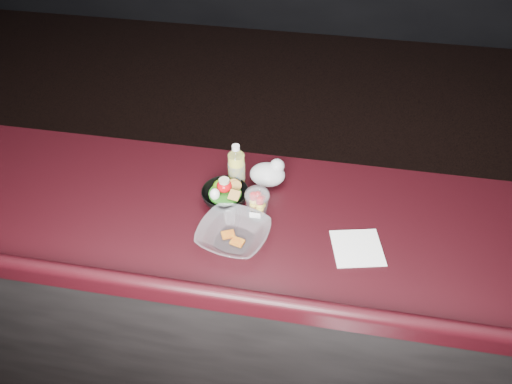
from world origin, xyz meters
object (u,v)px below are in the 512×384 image
at_px(fruit_cup, 257,203).
at_px(takeout_bowl, 234,235).
at_px(green_apple, 222,188).
at_px(snack_bowl, 225,195).
at_px(lemonade_bottle, 237,170).

bearing_deg(fruit_cup, takeout_bowl, -113.53).
relative_size(green_apple, takeout_bowl, 0.26).
relative_size(fruit_cup, snack_bowl, 0.62).
height_order(lemonade_bottle, takeout_bowl, lemonade_bottle).
height_order(fruit_cup, snack_bowl, fruit_cup).
bearing_deg(snack_bowl, lemonade_bottle, 73.96).
relative_size(lemonade_bottle, fruit_cup, 1.53).
bearing_deg(takeout_bowl, lemonade_bottle, 99.33).
bearing_deg(snack_bowl, fruit_cup, -21.86).
distance_m(lemonade_bottle, snack_bowl, 0.11).
distance_m(snack_bowl, takeout_bowl, 0.19).
height_order(green_apple, takeout_bowl, green_apple).
bearing_deg(snack_bowl, takeout_bowl, -68.68).
distance_m(fruit_cup, takeout_bowl, 0.15).
relative_size(snack_bowl, takeout_bowl, 0.72).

